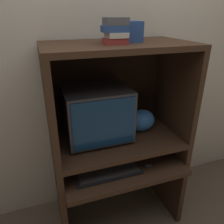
{
  "coord_description": "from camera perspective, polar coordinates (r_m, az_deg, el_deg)",
  "views": [
    {
      "loc": [
        -0.51,
        -1.07,
        1.63
      ],
      "look_at": [
        -0.04,
        0.27,
        0.99
      ],
      "focal_mm": 35.0,
      "sensor_mm": 36.0,
      "label": 1
    }
  ],
  "objects": [
    {
      "name": "book_stack",
      "position": [
        1.36,
        0.9,
        20.52
      ],
      "size": [
        0.15,
        0.11,
        0.15
      ],
      "color": "maroon",
      "rests_on": "hutch_upper"
    },
    {
      "name": "mouse",
      "position": [
        1.68,
        9.36,
        -13.55
      ],
      "size": [
        0.06,
        0.04,
        0.03
      ],
      "color": "#28282B",
      "rests_on": "desk_base"
    },
    {
      "name": "storage_box",
      "position": [
        1.48,
        3.63,
        20.23
      ],
      "size": [
        0.18,
        0.15,
        0.12
      ],
      "color": "navy",
      "rests_on": "hutch_upper"
    },
    {
      "name": "snack_bag",
      "position": [
        1.74,
        7.69,
        -2.21
      ],
      "size": [
        0.21,
        0.16,
        0.18
      ],
      "color": "#336BB7",
      "rests_on": "desk_monitor_shelf"
    },
    {
      "name": "wall_back",
      "position": [
        1.78,
        -2.29,
        13.43
      ],
      "size": [
        6.0,
        0.06,
        2.6
      ],
      "color": "beige",
      "rests_on": "ground_plane"
    },
    {
      "name": "hutch_upper",
      "position": [
        1.52,
        1.09,
        8.77
      ],
      "size": [
        0.97,
        0.55,
        0.69
      ],
      "color": "#382316",
      "rests_on": "desk_monitor_shelf"
    },
    {
      "name": "desk_monitor_shelf",
      "position": [
        1.69,
        1.37,
        -7.75
      ],
      "size": [
        0.97,
        0.55,
        0.18
      ],
      "color": "#382316",
      "rests_on": "desk_base"
    },
    {
      "name": "crt_monitor",
      "position": [
        1.58,
        -3.99,
        -0.27
      ],
      "size": [
        0.46,
        0.39,
        0.39
      ],
      "color": "#333338",
      "rests_on": "desk_monitor_shelf"
    },
    {
      "name": "keyboard",
      "position": [
        1.58,
        -0.69,
        -15.88
      ],
      "size": [
        0.47,
        0.13,
        0.03
      ],
      "color": "black",
      "rests_on": "desk_base"
    },
    {
      "name": "desk_base",
      "position": [
        1.87,
        1.83,
        -17.78
      ],
      "size": [
        0.97,
        0.62,
        0.6
      ],
      "color": "#382316",
      "rests_on": "ground_plane"
    }
  ]
}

